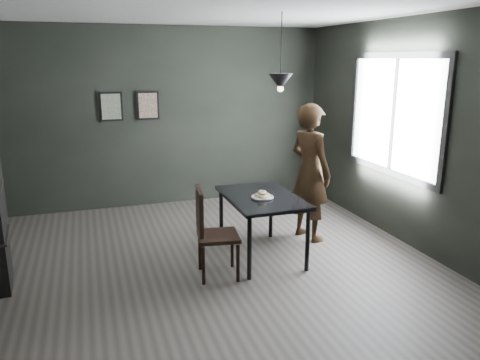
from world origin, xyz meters
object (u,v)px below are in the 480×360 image
object	(u,v)px
wood_chair	(210,227)
pendant_lamp	(281,81)
cafe_table	(262,202)
white_plate	(262,198)
woman	(310,173)

from	to	relation	value
wood_chair	pendant_lamp	bearing A→B (deg)	31.96
cafe_table	pendant_lamp	distance (m)	1.41
white_plate	pendant_lamp	world-z (taller)	pendant_lamp
pendant_lamp	woman	bearing A→B (deg)	25.57
cafe_table	wood_chair	bearing A→B (deg)	-154.91
woman	wood_chair	world-z (taller)	woman
white_plate	woman	xyz separation A→B (m)	(0.82, 0.45, 0.13)
cafe_table	white_plate	distance (m)	0.12
wood_chair	cafe_table	bearing A→B (deg)	32.80
woman	pendant_lamp	distance (m)	1.31
white_plate	pendant_lamp	xyz separation A→B (m)	(0.27, 0.19, 1.29)
cafe_table	pendant_lamp	world-z (taller)	pendant_lamp
cafe_table	woman	size ratio (longest dim) A/B	0.68
wood_chair	woman	bearing A→B (deg)	32.44
woman	cafe_table	bearing A→B (deg)	96.59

